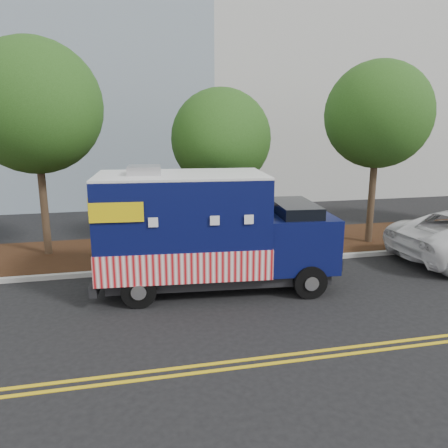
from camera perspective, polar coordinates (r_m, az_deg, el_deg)
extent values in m
plane|color=black|center=(13.43, 0.69, -7.52)|extent=(120.00, 120.00, 0.00)
cube|color=#9E9E99|center=(14.69, -0.57, -5.35)|extent=(120.00, 0.18, 0.15)
cube|color=black|center=(16.66, -2.09, -3.08)|extent=(120.00, 4.00, 0.15)
cube|color=gold|center=(9.57, 7.11, -16.73)|extent=(120.00, 0.10, 0.01)
cube|color=gold|center=(9.37, 7.65, -17.46)|extent=(120.00, 0.10, 0.01)
cylinder|color=#38281C|center=(16.46, -22.48, 2.81)|extent=(0.26, 0.26, 4.13)
sphere|color=#214814|center=(16.24, -23.50, 13.89)|extent=(4.45, 4.45, 4.45)
cylinder|color=#38281C|center=(16.34, -0.39, 2.20)|extent=(0.26, 0.26, 3.25)
sphere|color=#214814|center=(16.05, -0.40, 11.09)|extent=(3.61, 3.61, 3.61)
cylinder|color=#38281C|center=(17.74, 18.74, 3.64)|extent=(0.26, 0.26, 4.02)
sphere|color=#214814|center=(17.53, 19.48, 13.31)|extent=(3.93, 3.93, 3.93)
cube|color=#473828|center=(14.37, -13.77, -1.49)|extent=(0.06, 0.06, 2.40)
cube|color=black|center=(12.86, -0.87, -6.29)|extent=(6.34, 2.61, 0.31)
cube|color=#090E40|center=(12.36, -5.47, 0.20)|extent=(4.83, 2.92, 2.65)
cube|color=#B40B12|center=(12.60, -5.38, -3.96)|extent=(4.88, 2.99, 0.83)
cube|color=white|center=(12.12, -5.61, 6.41)|extent=(4.83, 2.92, 0.07)
cube|color=#B7B7BA|center=(12.11, -10.36, 6.93)|extent=(0.95, 0.95, 0.24)
cube|color=#090E40|center=(13.05, 9.27, -1.95)|extent=(2.18, 2.53, 1.55)
cube|color=black|center=(12.86, 9.16, 1.22)|extent=(1.28, 2.24, 0.72)
cube|color=black|center=(13.52, 13.32, -3.89)|extent=(0.27, 2.21, 0.33)
cube|color=black|center=(12.91, -15.97, -6.59)|extent=(0.41, 2.49, 0.31)
cube|color=#B7B7BA|center=(12.48, -16.27, 0.11)|extent=(0.21, 1.98, 2.10)
cube|color=#B7B7BA|center=(13.64, -4.32, 1.71)|extent=(1.98, 0.21, 1.21)
cube|color=yellow|center=(11.00, -13.89, 1.47)|extent=(1.32, 0.13, 0.50)
cube|color=yellow|center=(13.57, -12.78, 3.73)|extent=(1.32, 0.13, 0.50)
cylinder|color=black|center=(12.35, 11.13, -7.40)|extent=(0.95, 0.39, 0.93)
cylinder|color=black|center=(14.38, 8.26, -4.29)|extent=(0.95, 0.39, 0.93)
cylinder|color=black|center=(11.75, -11.05, -8.49)|extent=(0.95, 0.39, 0.93)
cylinder|color=black|center=(13.86, -10.57, -5.05)|extent=(0.95, 0.39, 0.93)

